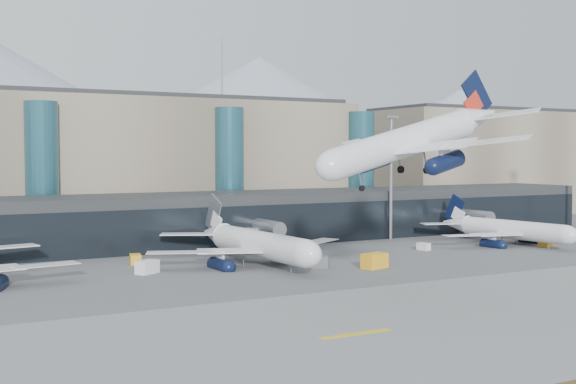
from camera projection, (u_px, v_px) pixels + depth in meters
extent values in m
plane|color=#515154|center=(422.00, 291.00, 93.23)|extent=(900.00, 900.00, 0.00)
cube|color=slate|center=(507.00, 313.00, 80.00)|extent=(400.00, 40.00, 0.04)
cube|color=gold|center=(356.00, 334.00, 70.63)|extent=(8.00, 1.00, 0.02)
cube|color=black|center=(239.00, 218.00, 144.12)|extent=(170.00, 18.00, 10.00)
cube|color=black|center=(258.00, 226.00, 136.33)|extent=(170.00, 0.40, 8.00)
cylinder|color=slate|center=(263.00, 226.00, 134.46)|extent=(2.80, 14.00, 2.80)
cube|color=slate|center=(263.00, 242.00, 134.62)|extent=(1.20, 1.20, 2.40)
cylinder|color=slate|center=(468.00, 216.00, 157.88)|extent=(2.80, 14.00, 2.80)
cube|color=slate|center=(468.00, 229.00, 158.04)|extent=(1.20, 1.20, 2.40)
cube|color=gray|center=(77.00, 166.00, 160.12)|extent=(130.00, 30.00, 30.00)
cube|color=black|center=(76.00, 96.00, 159.31)|extent=(123.50, 28.00, 1.00)
cube|color=gray|center=(484.00, 163.00, 216.32)|extent=(70.00, 30.00, 30.00)
cube|color=black|center=(485.00, 111.00, 215.50)|extent=(66.50, 28.00, 1.00)
cylinder|color=#235463|center=(42.00, 173.00, 141.37)|extent=(6.40, 6.40, 28.00)
cylinder|color=#235463|center=(230.00, 171.00, 160.11)|extent=(6.40, 6.40, 28.00)
cylinder|color=#235463|center=(361.00, 169.00, 176.50)|extent=(6.40, 6.40, 28.00)
cylinder|color=slate|center=(222.00, 71.00, 175.30)|extent=(0.40, 0.40, 16.00)
cone|color=gray|center=(260.00, 119.00, 501.10)|extent=(340.00, 340.00, 85.00)
cone|color=gray|center=(459.00, 133.00, 585.79)|extent=(300.00, 300.00, 70.00)
cylinder|color=slate|center=(391.00, 179.00, 148.96)|extent=(0.70, 0.70, 25.00)
cube|color=slate|center=(391.00, 117.00, 148.29)|extent=(3.00, 1.20, 0.60)
cylinder|color=silver|center=(413.00, 130.00, 85.55)|extent=(21.75, 6.49, 3.56)
ellipsoid|color=silver|center=(344.00, 128.00, 79.27)|extent=(5.42, 4.21, 3.56)
cone|color=silver|center=(488.00, 131.00, 93.63)|extent=(6.57, 4.37, 3.56)
cube|color=silver|center=(473.00, 134.00, 80.28)|extent=(12.71, 15.70, 0.18)
cylinder|color=black|center=(452.00, 150.00, 81.15)|extent=(4.52, 2.53, 1.96)
cube|color=silver|center=(516.00, 128.00, 90.15)|extent=(7.16, 8.25, 0.14)
cube|color=silver|center=(378.00, 136.00, 92.68)|extent=(9.48, 16.19, 0.18)
cylinder|color=black|center=(381.00, 151.00, 90.57)|extent=(4.52, 2.53, 1.96)
cube|color=silver|center=(462.00, 130.00, 97.09)|extent=(5.61, 8.54, 0.14)
cube|color=black|center=(490.00, 109.00, 93.66)|extent=(5.29, 0.95, 6.26)
cube|color=red|center=(485.00, 117.00, 93.18)|extent=(3.55, 0.74, 3.42)
cylinder|color=slate|center=(366.00, 149.00, 81.28)|extent=(0.14, 0.14, 2.85)
cylinder|color=black|center=(366.00, 160.00, 81.34)|extent=(0.66, 0.31, 0.63)
cylinder|color=black|center=(432.00, 160.00, 84.55)|extent=(0.85, 0.42, 0.81)
cylinder|color=black|center=(406.00, 160.00, 88.01)|extent=(0.85, 0.42, 0.81)
cube|color=silver|center=(18.00, 256.00, 98.25)|extent=(17.90, 7.99, 0.20)
cylinder|color=black|center=(0.00, 273.00, 96.63)|extent=(3.59, 5.29, 2.21)
cube|color=silver|center=(9.00, 237.00, 111.13)|extent=(9.47, 4.99, 0.16)
cylinder|color=silver|center=(254.00, 235.00, 115.93)|extent=(6.13, 25.70, 4.22)
ellipsoid|color=silver|center=(297.00, 243.00, 105.19)|extent=(4.65, 6.21, 4.22)
cone|color=silver|center=(209.00, 225.00, 129.73)|extent=(4.75, 7.57, 4.22)
cube|color=silver|center=(295.00, 235.00, 122.36)|extent=(18.88, 14.29, 0.21)
cylinder|color=black|center=(289.00, 249.00, 120.08)|extent=(2.70, 5.25, 2.32)
cube|color=silver|center=(234.00, 222.00, 132.44)|extent=(9.93, 8.13, 0.17)
cube|color=silver|center=(197.00, 242.00, 112.66)|extent=(19.19, 12.20, 0.21)
cylinder|color=black|center=(214.00, 255.00, 112.70)|extent=(2.70, 5.25, 2.32)
cube|color=silver|center=(183.00, 225.00, 127.01)|extent=(10.12, 7.12, 0.17)
cube|color=slate|center=(208.00, 206.00, 129.86)|extent=(0.73, 6.30, 7.42)
cube|color=silver|center=(211.00, 214.00, 129.01)|extent=(0.61, 4.22, 4.06)
cylinder|color=slate|center=(283.00, 258.00, 108.56)|extent=(0.17, 0.17, 3.37)
cylinder|color=black|center=(283.00, 268.00, 108.64)|extent=(0.32, 0.77, 0.75)
cylinder|color=black|center=(264.00, 259.00, 118.43)|extent=(0.45, 0.99, 0.96)
cylinder|color=black|center=(237.00, 261.00, 115.73)|extent=(0.45, 0.99, 0.96)
cylinder|color=silver|center=(505.00, 223.00, 141.49)|extent=(7.02, 22.54, 3.69)
ellipsoid|color=silver|center=(556.00, 228.00, 132.59)|extent=(4.43, 5.66, 3.69)
cone|color=silver|center=(448.00, 217.00, 152.93)|extent=(4.61, 6.84, 3.69)
cube|color=silver|center=(522.00, 223.00, 147.53)|extent=(16.21, 13.31, 0.18)
cylinder|color=black|center=(522.00, 234.00, 145.48)|extent=(2.68, 4.70, 2.03)
cube|color=silver|center=(462.00, 215.00, 155.57)|extent=(8.52, 7.49, 0.15)
cube|color=silver|center=(472.00, 228.00, 138.05)|extent=(16.76, 9.63, 0.18)
cylinder|color=black|center=(484.00, 238.00, 138.27)|extent=(2.68, 4.70, 2.03)
cube|color=silver|center=(434.00, 217.00, 150.26)|extent=(8.85, 5.72, 0.15)
cube|color=black|center=(447.00, 203.00, 153.03)|extent=(1.05, 5.47, 6.49)
cube|color=silver|center=(451.00, 209.00, 152.32)|extent=(0.81, 3.68, 3.55)
cylinder|color=slate|center=(539.00, 239.00, 135.38)|extent=(0.15, 0.15, 2.95)
cylinder|color=black|center=(539.00, 246.00, 135.45)|extent=(0.33, 0.68, 0.65)
cylinder|color=black|center=(507.00, 241.00, 143.77)|extent=(0.45, 0.88, 0.84)
cylinder|color=black|center=(493.00, 242.00, 141.13)|extent=(0.45, 0.88, 0.84)
cube|color=silver|center=(147.00, 267.00, 106.67)|extent=(3.98, 3.56, 1.96)
cube|color=gold|center=(135.00, 259.00, 115.79)|extent=(2.19, 3.01, 1.58)
cube|color=#515157|center=(318.00, 262.00, 111.97)|extent=(3.77, 3.35, 1.86)
cube|color=gold|center=(546.00, 241.00, 138.37)|extent=(3.84, 2.96, 1.92)
cube|color=silver|center=(424.00, 247.00, 132.60)|extent=(1.88, 2.57, 1.34)
cube|color=gold|center=(375.00, 261.00, 111.45)|extent=(4.67, 3.31, 2.33)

